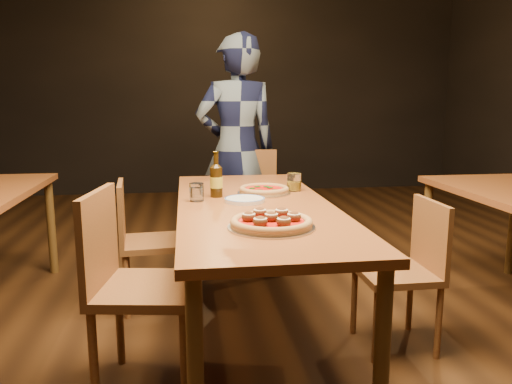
{
  "coord_description": "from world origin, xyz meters",
  "views": [
    {
      "loc": [
        -0.36,
        -2.55,
        1.29
      ],
      "look_at": [
        0.0,
        -0.05,
        0.82
      ],
      "focal_mm": 35.0,
      "sensor_mm": 36.0,
      "label": 1
    }
  ],
  "objects": [
    {
      "name": "chair_end",
      "position": [
        0.12,
        1.13,
        0.47
      ],
      "size": [
        0.48,
        0.48,
        0.94
      ],
      "primitive_type": null,
      "rotation": [
        0.0,
        0.0,
        -0.1
      ],
      "color": "brown",
      "rests_on": "ground"
    },
    {
      "name": "amber_glass",
      "position": [
        0.28,
        0.33,
        0.8
      ],
      "size": [
        0.09,
        0.09,
        0.11
      ],
      "primitive_type": "cylinder",
      "color": "#AB7D13",
      "rests_on": "table_main"
    },
    {
      "name": "plate_stack",
      "position": [
        -0.05,
        0.05,
        0.76
      ],
      "size": [
        0.22,
        0.22,
        0.02
      ],
      "primitive_type": "cylinder",
      "color": "white",
      "rests_on": "table_main"
    },
    {
      "name": "water_glass",
      "position": [
        -0.3,
        0.11,
        0.8
      ],
      "size": [
        0.08,
        0.08,
        0.1
      ],
      "primitive_type": "cylinder",
      "color": "white",
      "rests_on": "table_main"
    },
    {
      "name": "ground",
      "position": [
        0.0,
        0.0,
        0.0
      ],
      "size": [
        9.0,
        9.0,
        0.0
      ],
      "primitive_type": "plane",
      "color": "black"
    },
    {
      "name": "chair_main_e",
      "position": [
        0.71,
        -0.2,
        0.41
      ],
      "size": [
        0.38,
        0.38,
        0.82
      ],
      "primitive_type": null,
      "rotation": [
        0.0,
        0.0,
        -1.57
      ],
      "color": "brown",
      "rests_on": "ground"
    },
    {
      "name": "chair_main_sw",
      "position": [
        -0.57,
        0.52,
        0.42
      ],
      "size": [
        0.42,
        0.42,
        0.83
      ],
      "primitive_type": null,
      "rotation": [
        0.0,
        0.0,
        1.66
      ],
      "color": "brown",
      "rests_on": "ground"
    },
    {
      "name": "pizza_margherita",
      "position": [
        0.09,
        0.28,
        0.77
      ],
      "size": [
        0.31,
        0.31,
        0.04
      ],
      "rotation": [
        0.0,
        0.0,
        0.06
      ],
      "color": "#B7B7BF",
      "rests_on": "table_main"
    },
    {
      "name": "chair_main_nw",
      "position": [
        -0.54,
        -0.41,
        0.47
      ],
      "size": [
        0.5,
        0.5,
        0.94
      ],
      "primitive_type": null,
      "rotation": [
        0.0,
        0.0,
        1.41
      ],
      "color": "brown",
      "rests_on": "ground"
    },
    {
      "name": "table_main",
      "position": [
        0.0,
        0.0,
        0.68
      ],
      "size": [
        0.8,
        2.0,
        0.75
      ],
      "color": "brown",
      "rests_on": "ground"
    },
    {
      "name": "pizza_meatball",
      "position": [
        -0.0,
        -0.51,
        0.78
      ],
      "size": [
        0.37,
        0.37,
        0.07
      ],
      "rotation": [
        0.0,
        0.0,
        -0.4
      ],
      "color": "#B7B7BF",
      "rests_on": "table_main"
    },
    {
      "name": "diner",
      "position": [
        0.05,
        1.38,
        0.9
      ],
      "size": [
        0.71,
        0.52,
        1.79
      ],
      "primitive_type": "imported",
      "rotation": [
        0.0,
        0.0,
        3.29
      ],
      "color": "black",
      "rests_on": "ground"
    },
    {
      "name": "beer_bottle",
      "position": [
        -0.19,
        0.21,
        0.84
      ],
      "size": [
        0.07,
        0.07,
        0.25
      ],
      "rotation": [
        0.0,
        0.0,
        0.02
      ],
      "color": "black",
      "rests_on": "table_main"
    }
  ]
}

